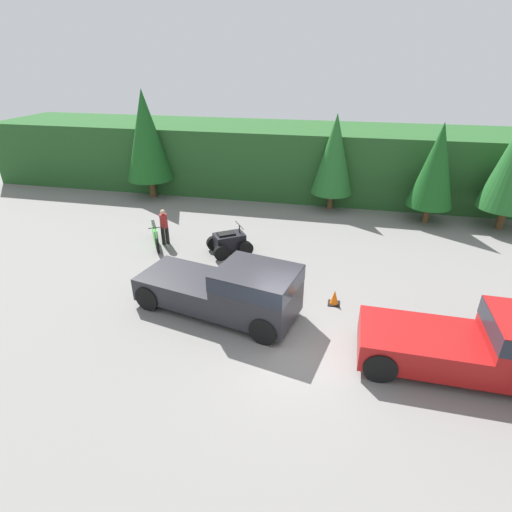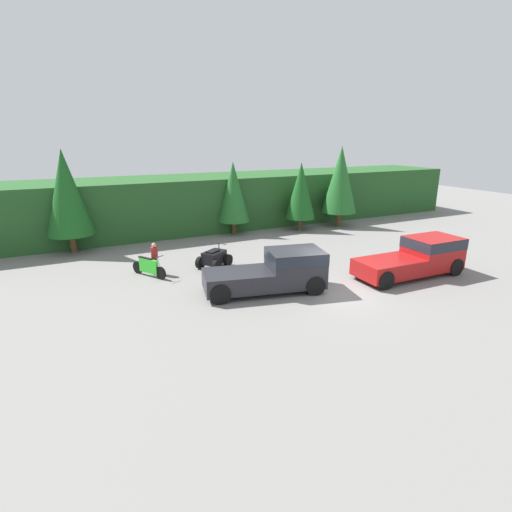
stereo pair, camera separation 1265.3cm
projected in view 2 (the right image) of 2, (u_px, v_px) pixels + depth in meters
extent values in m
plane|color=slate|center=(331.00, 292.00, 18.71)|extent=(80.00, 80.00, 0.00)
cube|color=#235123|center=(212.00, 201.00, 31.90)|extent=(44.00, 6.00, 4.00)
cylinder|color=brown|center=(73.00, 243.00, 24.98)|extent=(0.38, 0.38, 1.14)
cone|color=#19561E|center=(66.00, 193.00, 24.07)|extent=(2.78, 2.78, 5.18)
cylinder|color=brown|center=(234.00, 227.00, 29.74)|extent=(0.32, 0.32, 0.95)
cone|color=#236628|center=(233.00, 192.00, 28.97)|extent=(2.32, 2.32, 4.33)
cylinder|color=brown|center=(300.00, 224.00, 30.95)|extent=(0.31, 0.31, 0.93)
cone|color=#19561E|center=(301.00, 191.00, 30.21)|extent=(2.27, 2.27, 4.22)
cylinder|color=brown|center=(338.00, 219.00, 32.31)|extent=(0.38, 0.38, 1.13)
cone|color=#236628|center=(340.00, 180.00, 31.40)|extent=(2.76, 2.76, 5.15)
cube|color=maroon|center=(432.00, 253.00, 21.13)|extent=(2.70, 2.09, 1.67)
cube|color=#1E232D|center=(434.00, 243.00, 20.98)|extent=(2.72, 2.11, 0.54)
cube|color=maroon|center=(388.00, 268.00, 20.06)|extent=(3.29, 2.10, 0.83)
cylinder|color=black|center=(427.00, 258.00, 22.43)|extent=(0.92, 0.30, 0.91)
cylinder|color=black|center=(455.00, 267.00, 20.80)|extent=(0.92, 0.30, 0.91)
cylinder|color=black|center=(360.00, 269.00, 20.52)|extent=(0.92, 0.30, 0.91)
cylinder|color=black|center=(385.00, 280.00, 18.89)|extent=(0.92, 0.30, 0.91)
cube|color=#232328|center=(295.00, 267.00, 18.78)|extent=(2.88, 2.53, 1.67)
cube|color=#1E232D|center=(296.00, 256.00, 18.62)|extent=(2.91, 2.55, 0.54)
cube|color=#232328|center=(237.00, 280.00, 18.27)|extent=(3.42, 2.65, 0.83)
cylinder|color=black|center=(301.00, 272.00, 19.98)|extent=(0.95, 0.47, 0.91)
cylinder|color=black|center=(315.00, 285.00, 18.24)|extent=(0.95, 0.47, 0.91)
cylinder|color=black|center=(214.00, 280.00, 18.99)|extent=(0.95, 0.47, 0.91)
cylinder|color=black|center=(220.00, 294.00, 17.25)|extent=(0.95, 0.47, 0.91)
cylinder|color=black|center=(161.00, 273.00, 20.24)|extent=(0.43, 0.63, 0.67)
cylinder|color=black|center=(138.00, 267.00, 21.13)|extent=(0.43, 0.63, 0.67)
cube|color=green|center=(149.00, 266.00, 20.62)|extent=(0.78, 1.16, 0.74)
cylinder|color=#B7B7BC|center=(159.00, 265.00, 20.14)|extent=(0.20, 0.29, 0.83)
cylinder|color=black|center=(159.00, 257.00, 20.02)|extent=(0.53, 0.34, 0.04)
cube|color=black|center=(145.00, 258.00, 20.61)|extent=(0.59, 0.87, 0.06)
cylinder|color=black|center=(212.00, 257.00, 22.89)|extent=(0.67, 0.56, 0.66)
cylinder|color=black|center=(228.00, 260.00, 22.38)|extent=(0.67, 0.56, 0.66)
cylinder|color=black|center=(200.00, 263.00, 21.94)|extent=(0.67, 0.56, 0.66)
cylinder|color=black|center=(216.00, 266.00, 21.43)|extent=(0.67, 0.56, 0.66)
cube|color=black|center=(214.00, 257.00, 22.09)|extent=(1.55, 1.43, 0.66)
cylinder|color=black|center=(219.00, 246.00, 22.35)|extent=(0.07, 0.07, 0.35)
cylinder|color=black|center=(219.00, 243.00, 22.30)|extent=(0.60, 0.85, 0.04)
cube|color=black|center=(212.00, 251.00, 21.87)|extent=(0.90, 0.82, 0.08)
cylinder|color=black|center=(156.00, 266.00, 21.11)|extent=(0.25, 0.25, 0.84)
cylinder|color=black|center=(154.00, 267.00, 20.93)|extent=(0.25, 0.25, 0.84)
cylinder|color=maroon|center=(154.00, 253.00, 20.81)|extent=(0.49, 0.49, 0.63)
sphere|color=tan|center=(154.00, 245.00, 20.68)|extent=(0.32, 0.32, 0.23)
cube|color=black|center=(319.00, 271.00, 21.49)|extent=(0.42, 0.42, 0.03)
cone|color=orange|center=(319.00, 267.00, 21.41)|extent=(0.32, 0.32, 0.55)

